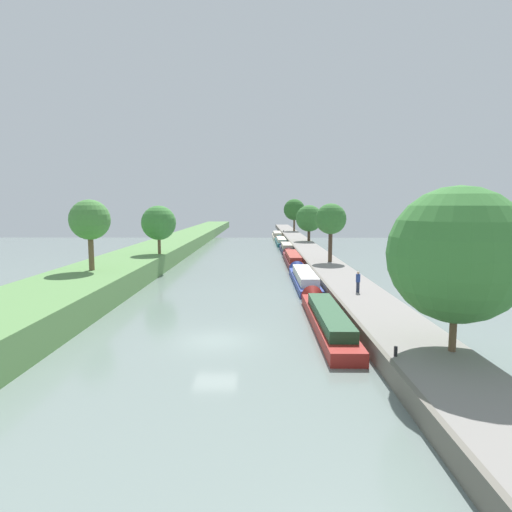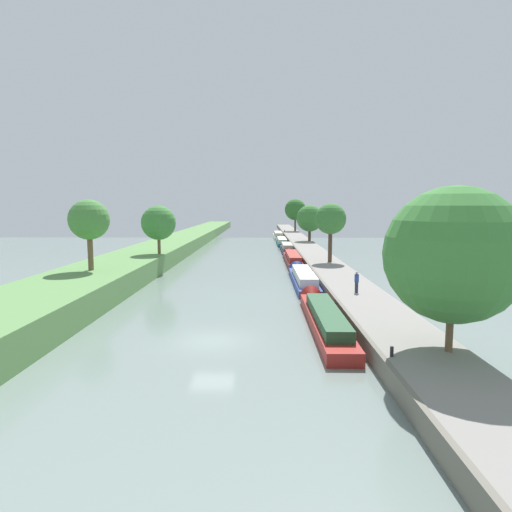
% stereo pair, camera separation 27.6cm
% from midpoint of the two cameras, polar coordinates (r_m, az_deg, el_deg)
% --- Properties ---
extents(ground_plane, '(160.00, 160.00, 0.00)m').
position_cam_midpoint_polar(ground_plane, '(25.43, -5.76, -11.09)').
color(ground_plane, slate).
extents(left_grassy_bank, '(7.42, 260.00, 2.07)m').
position_cam_midpoint_polar(left_grassy_bank, '(29.07, -30.54, -7.61)').
color(left_grassy_bank, '#5B894C').
rests_on(left_grassy_bank, ground_plane).
extents(right_towpath, '(4.23, 260.00, 0.98)m').
position_cam_midpoint_polar(right_towpath, '(26.32, 18.05, -9.65)').
color(right_towpath, gray).
rests_on(right_towpath, ground_plane).
extents(stone_quay, '(0.25, 260.00, 1.03)m').
position_cam_midpoint_polar(stone_quay, '(25.74, 13.22, -9.81)').
color(stone_quay, '#6B665B').
rests_on(stone_quay, ground_plane).
extents(narrowboat_red, '(1.86, 14.93, 1.91)m').
position_cam_midpoint_polar(narrowboat_red, '(28.53, 8.97, -7.94)').
color(narrowboat_red, maroon).
rests_on(narrowboat_red, ground_plane).
extents(narrowboat_blue, '(2.02, 14.91, 2.06)m').
position_cam_midpoint_polar(narrowboat_blue, '(43.66, 6.12, -2.81)').
color(narrowboat_blue, '#283D93').
rests_on(narrowboat_blue, ground_plane).
extents(narrowboat_maroon, '(1.88, 15.97, 1.95)m').
position_cam_midpoint_polar(narrowboat_maroon, '(59.19, 4.68, -0.28)').
color(narrowboat_maroon, maroon).
rests_on(narrowboat_maroon, ground_plane).
extents(narrowboat_navy, '(1.88, 11.61, 2.02)m').
position_cam_midpoint_polar(narrowboat_navy, '(73.81, 3.90, 1.10)').
color(narrowboat_navy, '#141E42').
rests_on(narrowboat_navy, ground_plane).
extents(narrowboat_teal, '(1.93, 15.09, 1.91)m').
position_cam_midpoint_polar(narrowboat_teal, '(87.59, 3.22, 1.98)').
color(narrowboat_teal, '#195B60').
rests_on(narrowboat_teal, ground_plane).
extents(narrowboat_cream, '(2.14, 15.46, 2.19)m').
position_cam_midpoint_polar(narrowboat_cream, '(104.33, 2.73, 2.77)').
color(narrowboat_cream, beige).
rests_on(narrowboat_cream, ground_plane).
extents(tree_rightbank_near, '(6.27, 6.27, 7.69)m').
position_cam_midpoint_polar(tree_rightbank_near, '(21.59, 24.79, 0.17)').
color(tree_rightbank_near, brown).
rests_on(tree_rightbank_near, right_towpath).
extents(tree_rightbank_midnear, '(3.70, 3.70, 7.04)m').
position_cam_midpoint_polar(tree_rightbank_midnear, '(52.48, 9.74, 4.82)').
color(tree_rightbank_midnear, '#4C3828').
rests_on(tree_rightbank_midnear, right_towpath).
extents(tree_rightbank_midfar, '(5.08, 5.08, 6.88)m').
position_cam_midpoint_polar(tree_rightbank_midfar, '(83.15, 6.96, 4.97)').
color(tree_rightbank_midfar, '#4C3828').
rests_on(tree_rightbank_midfar, right_towpath).
extents(tree_rightbank_far, '(5.63, 5.63, 8.51)m').
position_cam_midpoint_polar(tree_rightbank_far, '(115.25, 5.03, 6.13)').
color(tree_rightbank_far, brown).
rests_on(tree_rightbank_far, right_towpath).
extents(tree_leftbank_downstream, '(4.03, 4.03, 5.68)m').
position_cam_midpoint_polar(tree_leftbank_downstream, '(51.85, -12.93, 4.29)').
color(tree_leftbank_downstream, brown).
rests_on(tree_leftbank_downstream, left_grassy_bank).
extents(tree_leftbank_upstream, '(3.52, 3.52, 6.22)m').
position_cam_midpoint_polar(tree_leftbank_upstream, '(40.39, -21.36, 4.44)').
color(tree_leftbank_upstream, brown).
rests_on(tree_leftbank_upstream, left_grassy_bank).
extents(person_walking, '(0.34, 0.34, 1.66)m').
position_cam_midpoint_polar(person_walking, '(34.60, 13.15, -3.29)').
color(person_walking, '#282D42').
rests_on(person_walking, right_towpath).
extents(mooring_bollard_near, '(0.16, 0.16, 0.45)m').
position_cam_midpoint_polar(mooring_bollard_near, '(20.81, 17.66, -11.96)').
color(mooring_bollard_near, black).
rests_on(mooring_bollard_near, right_towpath).
extents(mooring_bollard_far, '(0.16, 0.16, 0.45)m').
position_cam_midpoint_polar(mooring_bollard_far, '(111.48, 3.61, 3.33)').
color(mooring_bollard_far, black).
rests_on(mooring_bollard_far, right_towpath).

